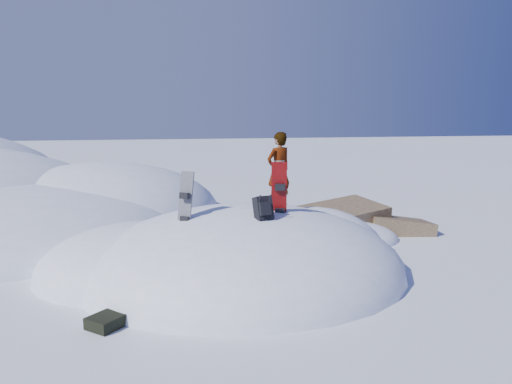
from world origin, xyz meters
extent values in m
plane|color=white|center=(0.00, 0.00, 0.00)|extent=(120.00, 120.00, 0.00)
ellipsoid|color=white|center=(0.00, 0.00, 0.00)|extent=(7.00, 6.00, 3.00)
ellipsoid|color=white|center=(-2.20, 0.60, 0.00)|extent=(4.40, 4.00, 2.20)
ellipsoid|color=white|center=(1.80, 0.80, 0.00)|extent=(3.60, 3.20, 2.50)
ellipsoid|color=white|center=(-6.00, 5.00, 0.00)|extent=(10.00, 9.00, 2.80)
ellipsoid|color=white|center=(-3.50, 7.50, 0.00)|extent=(8.00, 8.00, 3.60)
ellipsoid|color=white|center=(-5.50, 4.00, 0.00)|extent=(6.00, 5.00, 1.80)
cube|color=brown|center=(3.60, 3.40, 0.10)|extent=(2.82, 2.41, 1.62)
cube|color=brown|center=(5.20, 3.00, -0.10)|extent=(2.16, 1.80, 1.33)
cube|color=brown|center=(4.20, 4.60, 0.00)|extent=(2.08, 2.01, 1.10)
ellipsoid|color=white|center=(3.20, 2.40, 0.00)|extent=(3.20, 2.40, 1.00)
cube|color=#B6090B|center=(0.64, -0.40, 1.63)|extent=(0.33, 0.17, 1.69)
cube|color=black|center=(0.64, -0.47, 1.97)|extent=(0.22, 0.16, 0.14)
cube|color=black|center=(0.64, -0.47, 1.46)|extent=(0.22, 0.16, 0.14)
cube|color=black|center=(-1.28, -0.39, 1.54)|extent=(0.43, 0.43, 1.55)
cube|color=black|center=(-1.28, -0.45, 1.85)|extent=(0.23, 0.22, 0.14)
cube|color=black|center=(-1.28, -0.45, 1.38)|extent=(0.23, 0.22, 0.14)
cube|color=black|center=(0.20, -0.85, 1.62)|extent=(0.40, 0.42, 0.51)
cube|color=black|center=(0.20, -1.00, 1.64)|extent=(0.26, 0.22, 0.27)
cylinder|color=black|center=(0.10, -0.98, 1.74)|extent=(0.04, 0.19, 0.34)
cylinder|color=black|center=(0.30, -0.98, 1.74)|extent=(0.04, 0.19, 0.34)
cube|color=black|center=(-2.66, -2.07, 0.11)|extent=(0.82, 0.83, 0.19)
cube|color=black|center=(-2.34, -1.85, 0.19)|extent=(0.41, 0.33, 0.13)
imported|color=slate|center=(0.93, 0.69, 2.18)|extent=(0.74, 0.63, 1.71)
camera|label=1|loc=(-2.00, -10.13, 3.43)|focal=35.00mm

